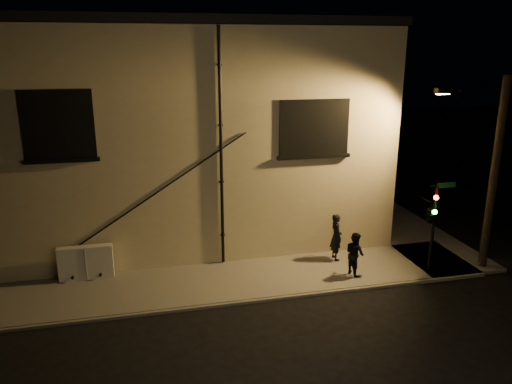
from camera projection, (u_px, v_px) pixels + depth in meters
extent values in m
plane|color=black|center=(294.00, 297.00, 16.10)|extent=(90.00, 90.00, 0.00)
cube|color=#68655D|center=(195.00, 285.00, 16.82)|extent=(20.00, 3.00, 0.12)
cube|color=#68655D|center=(369.00, 207.00, 25.00)|extent=(3.00, 16.00, 0.12)
cube|color=beige|center=(173.00, 127.00, 22.64)|extent=(16.00, 12.00, 8.50)
cube|color=black|center=(168.00, 25.00, 21.41)|extent=(16.20, 12.20, 0.30)
cube|color=black|center=(58.00, 125.00, 15.81)|extent=(2.20, 0.10, 2.20)
cube|color=#A5B28C|center=(58.00, 125.00, 15.82)|extent=(1.98, 0.05, 1.98)
cube|color=black|center=(314.00, 127.00, 17.84)|extent=(2.60, 0.10, 2.00)
cube|color=#A5B28C|center=(314.00, 127.00, 17.85)|extent=(2.38, 0.05, 1.78)
cylinder|color=black|center=(221.00, 151.00, 17.22)|extent=(0.11, 0.11, 8.30)
cylinder|color=black|center=(159.00, 191.00, 17.12)|extent=(5.96, 0.04, 3.75)
cylinder|color=black|center=(162.00, 189.00, 17.13)|extent=(5.96, 0.04, 3.75)
cube|color=silver|center=(86.00, 263.00, 16.96)|extent=(1.80, 0.30, 1.18)
imported|color=black|center=(336.00, 237.00, 18.46)|extent=(0.43, 0.65, 1.77)
imported|color=black|center=(355.00, 253.00, 17.28)|extent=(0.74, 0.86, 1.53)
cylinder|color=black|center=(433.00, 229.00, 17.43)|extent=(0.12, 0.12, 3.05)
imported|color=black|center=(431.00, 213.00, 17.09)|extent=(0.43, 1.85, 0.74)
sphere|color=#FF140C|center=(436.00, 198.00, 16.76)|extent=(0.17, 0.17, 0.17)
sphere|color=#14FF3F|center=(435.00, 212.00, 16.90)|extent=(0.17, 0.17, 0.17)
cube|color=#0C4C1E|center=(447.00, 185.00, 17.07)|extent=(0.70, 0.03, 0.18)
cylinder|color=black|center=(494.00, 177.00, 17.22)|extent=(0.29, 0.29, 6.90)
cylinder|color=black|center=(474.00, 89.00, 16.72)|extent=(1.75, 0.96, 0.10)
cube|color=black|center=(443.00, 91.00, 17.09)|extent=(0.55, 0.28, 0.18)
cube|color=#FFC672|center=(443.00, 94.00, 17.11)|extent=(0.42, 0.20, 0.04)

